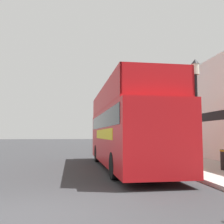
# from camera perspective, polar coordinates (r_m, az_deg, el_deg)

# --- Properties ---
(ground_plane) EXTENTS (144.00, 144.00, 0.00)m
(ground_plane) POSITION_cam_1_polar(r_m,az_deg,el_deg) (26.70, -9.68, -8.45)
(ground_plane) COLOR #333335
(sidewalk) EXTENTS (3.93, 108.00, 0.14)m
(sidewalk) POSITION_cam_1_polar(r_m,az_deg,el_deg) (24.49, 7.52, -8.64)
(sidewalk) COLOR #ADAAA3
(sidewalk) RESTS_ON ground_plane
(brick_terrace_rear) EXTENTS (6.00, 23.45, 8.47)m
(brick_terrace_rear) POSITION_cam_1_polar(r_m,az_deg,el_deg) (32.85, 12.61, -0.33)
(brick_terrace_rear) COLOR #9E664C
(brick_terrace_rear) RESTS_ON ground_plane
(tour_bus) EXTENTS (2.79, 10.67, 3.98)m
(tour_bus) POSITION_cam_1_polar(r_m,az_deg,el_deg) (13.25, 3.06, -4.25)
(tour_bus) COLOR red
(tour_bus) RESTS_ON ground_plane
(parked_car_ahead_of_bus) EXTENTS (1.83, 4.44, 1.42)m
(parked_car_ahead_of_bus) POSITION_cam_1_polar(r_m,az_deg,el_deg) (20.48, 1.58, -7.73)
(parked_car_ahead_of_bus) COLOR black
(parked_car_ahead_of_bus) RESTS_ON ground_plane
(lamp_post_nearest) EXTENTS (0.35, 0.35, 4.73)m
(lamp_post_nearest) POSITION_cam_1_polar(r_m,az_deg,el_deg) (11.57, 17.81, 3.88)
(lamp_post_nearest) COLOR black
(lamp_post_nearest) RESTS_ON sidewalk
(lamp_post_second) EXTENTS (0.35, 0.35, 4.92)m
(lamp_post_second) POSITION_cam_1_polar(r_m,az_deg,el_deg) (20.56, 5.88, 0.25)
(lamp_post_second) COLOR black
(lamp_post_second) RESTS_ON sidewalk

